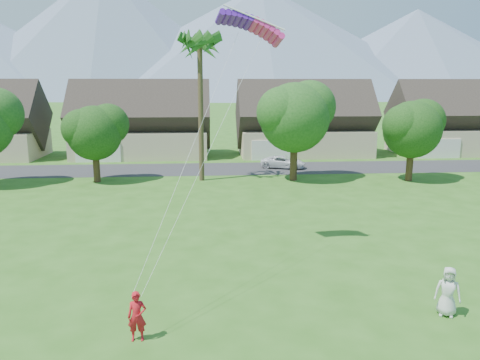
{
  "coord_description": "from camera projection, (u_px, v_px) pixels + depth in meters",
  "views": [
    {
      "loc": [
        -1.59,
        -11.76,
        8.3
      ],
      "look_at": [
        0.0,
        10.0,
        3.8
      ],
      "focal_mm": 35.0,
      "sensor_mm": 36.0,
      "label": 1
    }
  ],
  "objects": [
    {
      "name": "street",
      "position": [
        222.0,
        169.0,
        46.49
      ],
      "size": [
        90.0,
        7.0,
        0.01
      ],
      "primitive_type": "cube",
      "color": "#2D2D30",
      "rests_on": "ground"
    },
    {
      "name": "kite_flyer",
      "position": [
        137.0,
        316.0,
        15.27
      ],
      "size": [
        0.63,
        0.42,
        1.69
      ],
      "primitive_type": "imported",
      "rotation": [
        0.0,
        0.0,
        0.03
      ],
      "color": "red",
      "rests_on": "ground"
    },
    {
      "name": "watcher",
      "position": [
        448.0,
        291.0,
        16.92
      ],
      "size": [
        1.07,
        0.91,
        1.85
      ],
      "primitive_type": "imported",
      "rotation": [
        0.0,
        0.0,
        -0.44
      ],
      "color": "silver",
      "rests_on": "ground"
    },
    {
      "name": "parked_car",
      "position": [
        283.0,
        162.0,
        46.8
      ],
      "size": [
        4.8,
        3.41,
        1.22
      ],
      "primitive_type": "imported",
      "rotation": [
        0.0,
        0.0,
        1.22
      ],
      "color": "silver",
      "rests_on": "ground"
    },
    {
      "name": "mountain_ridge",
      "position": [
        226.0,
        46.0,
        262.11
      ],
      "size": [
        540.0,
        240.0,
        70.0
      ],
      "color": "slate",
      "rests_on": "ground"
    },
    {
      "name": "houses_row",
      "position": [
        224.0,
        126.0,
        54.61
      ],
      "size": [
        72.75,
        8.19,
        8.86
      ],
      "color": "beige",
      "rests_on": "ground"
    },
    {
      "name": "tree_row",
      "position": [
        211.0,
        125.0,
        39.48
      ],
      "size": [
        62.27,
        6.67,
        8.45
      ],
      "color": "#47301C",
      "rests_on": "ground"
    },
    {
      "name": "fan_palm",
      "position": [
        200.0,
        41.0,
        38.59
      ],
      "size": [
        3.0,
        3.0,
        13.8
      ],
      "color": "#4C3D26",
      "rests_on": "ground"
    },
    {
      "name": "parafoil_kite",
      "position": [
        251.0,
        24.0,
        21.66
      ],
      "size": [
        3.2,
        1.1,
        0.5
      ],
      "rotation": [
        0.0,
        0.0,
        0.06
      ],
      "color": "#5917B0",
      "rests_on": "ground"
    }
  ]
}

